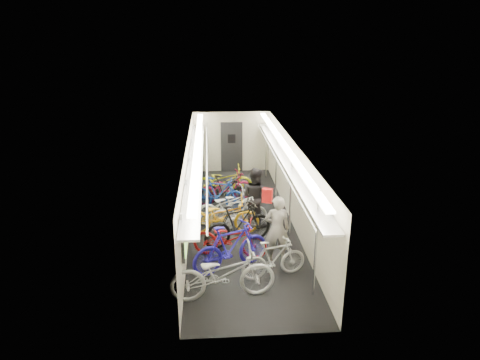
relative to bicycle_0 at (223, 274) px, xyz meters
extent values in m
plane|color=black|center=(0.66, 3.74, -0.58)|extent=(10.00, 10.00, 0.00)
plane|color=white|center=(0.66, 3.74, 1.82)|extent=(10.00, 10.00, 0.00)
plane|color=beige|center=(-0.84, 3.74, 0.62)|extent=(0.00, 10.00, 10.00)
plane|color=beige|center=(2.16, 3.74, 0.62)|extent=(0.00, 10.00, 10.00)
plane|color=beige|center=(0.66, 8.74, 0.62)|extent=(3.00, 0.00, 3.00)
plane|color=beige|center=(0.66, -1.26, 0.62)|extent=(3.00, 0.00, 3.00)
cube|color=black|center=(-0.80, 0.54, 0.67)|extent=(0.06, 1.10, 0.80)
cube|color=#96C556|center=(-0.76, 0.54, 0.67)|extent=(0.02, 0.96, 0.66)
cube|color=black|center=(-0.80, 2.74, 0.67)|extent=(0.06, 1.10, 0.80)
cube|color=#96C556|center=(-0.76, 2.74, 0.67)|extent=(0.02, 0.96, 0.66)
cube|color=black|center=(-0.80, 4.94, 0.67)|extent=(0.06, 1.10, 0.80)
cube|color=#96C556|center=(-0.76, 4.94, 0.67)|extent=(0.02, 0.96, 0.66)
cube|color=black|center=(-0.80, 7.14, 0.67)|extent=(0.06, 1.10, 0.80)
cube|color=#96C556|center=(-0.76, 7.14, 0.67)|extent=(0.02, 0.96, 0.66)
cube|color=#FFE90D|center=(-0.79, 1.64, 0.72)|extent=(0.02, 0.22, 0.30)
cube|color=#FFE90D|center=(-0.79, 3.84, 0.72)|extent=(0.02, 0.22, 0.30)
cube|color=#FFE90D|center=(-0.79, 6.04, 0.72)|extent=(0.02, 0.22, 0.30)
cube|color=black|center=(0.66, 8.68, 0.42)|extent=(0.85, 0.08, 2.00)
cube|color=#999BA0|center=(-0.62, 3.74, 1.34)|extent=(0.40, 9.70, 0.05)
cube|color=#999BA0|center=(1.94, 3.74, 1.34)|extent=(0.40, 9.70, 0.05)
cylinder|color=silver|center=(-0.29, 3.74, 1.44)|extent=(0.04, 9.70, 0.04)
cylinder|color=silver|center=(1.61, 3.74, 1.44)|extent=(0.04, 9.70, 0.04)
cube|color=white|center=(-0.54, 3.74, 1.76)|extent=(0.18, 9.60, 0.04)
cube|color=white|center=(1.86, 3.74, 1.76)|extent=(0.18, 9.60, 0.04)
cylinder|color=silver|center=(1.91, -0.06, 0.62)|extent=(0.05, 0.05, 2.38)
cylinder|color=silver|center=(1.91, 2.74, 0.62)|extent=(0.05, 0.05, 2.38)
cylinder|color=silver|center=(1.91, 5.24, 0.62)|extent=(0.05, 0.05, 2.38)
cylinder|color=silver|center=(1.91, 7.74, 0.62)|extent=(0.05, 0.05, 2.38)
imported|color=silver|center=(0.00, 0.00, 0.00)|extent=(2.27, 0.98, 1.16)
imported|color=#271DAE|center=(0.22, 1.13, 0.01)|extent=(2.00, 1.32, 1.17)
imported|color=#9E1211|center=(0.23, 1.76, -0.09)|extent=(1.97, 1.08, 0.98)
imported|color=black|center=(0.49, 2.37, 0.00)|extent=(1.98, 1.23, 1.16)
imported|color=#F2A916|center=(0.09, 3.04, -0.04)|extent=(2.07, 0.77, 1.08)
imported|color=silver|center=(0.56, 3.29, -0.07)|extent=(1.77, 0.83, 1.02)
imported|color=silver|center=(0.27, 3.84, -0.07)|extent=(2.06, 1.23, 1.02)
imported|color=navy|center=(0.04, 4.79, -0.05)|extent=(1.82, 0.98, 1.05)
imported|color=maroon|center=(0.25, 5.37, -0.08)|extent=(2.03, 1.29, 1.01)
imported|color=black|center=(0.26, 5.19, -0.09)|extent=(1.70, 0.84, 0.99)
imported|color=#B9B911|center=(0.24, 6.01, -0.06)|extent=(1.97, 0.69, 1.03)
imported|color=silver|center=(1.18, 0.73, -0.11)|extent=(1.60, 0.82, 0.93)
imported|color=gray|center=(1.36, 1.49, 0.26)|extent=(0.64, 0.44, 1.68)
imported|color=black|center=(1.05, 3.59, 0.28)|extent=(1.06, 1.04, 1.72)
cube|color=red|center=(1.26, 2.58, 0.70)|extent=(0.29, 0.22, 0.38)
camera|label=1|loc=(-0.21, -7.74, 4.74)|focal=32.00mm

